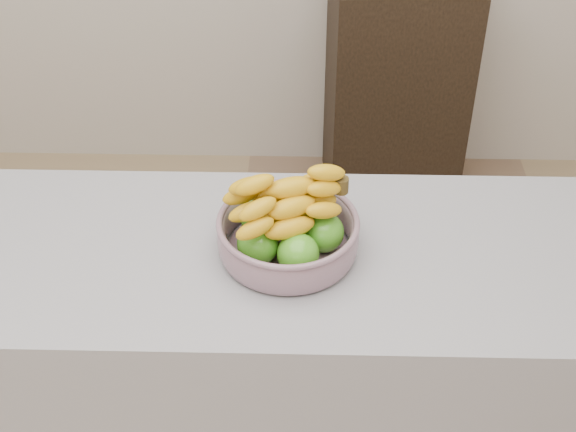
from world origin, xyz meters
name	(u,v)px	position (x,y,z in m)	size (l,w,h in m)	color
counter	(204,383)	(0.00, 0.29, 0.45)	(2.00, 0.60, 0.90)	#9C9DA5
cabinet	(395,90)	(0.61, 1.78, 0.47)	(0.52, 0.42, 0.94)	black
fruit_bowl	(288,230)	(0.22, 0.29, 0.96)	(0.31, 0.31, 0.20)	#8C94A8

